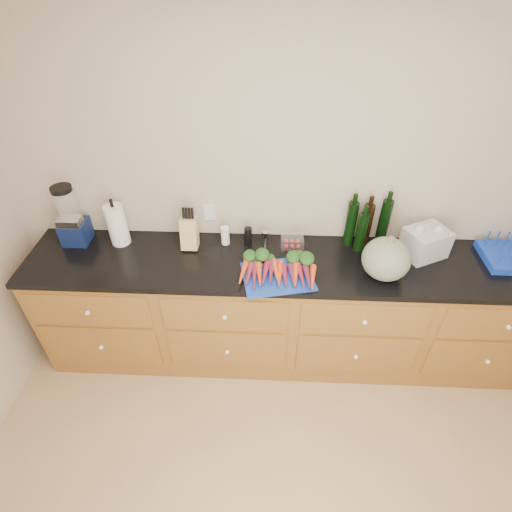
{
  "coord_description": "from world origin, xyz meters",
  "views": [
    {
      "loc": [
        -0.17,
        -0.75,
        2.66
      ],
      "look_at": [
        -0.26,
        1.2,
        1.06
      ],
      "focal_mm": 28.0,
      "sensor_mm": 36.0,
      "label": 1
    }
  ],
  "objects_px": {
    "carrots": "(278,269)",
    "tomato_box": "(292,242)",
    "blender_appliance": "(71,219)",
    "cutting_board": "(278,276)",
    "knife_block": "(190,233)",
    "squash": "(386,259)",
    "paper_towel": "(117,225)"
  },
  "relations": [
    {
      "from": "blender_appliance",
      "to": "tomato_box",
      "type": "height_order",
      "value": "blender_appliance"
    },
    {
      "from": "squash",
      "to": "paper_towel",
      "type": "xyz_separation_m",
      "value": [
        -1.78,
        0.27,
        0.01
      ]
    },
    {
      "from": "paper_towel",
      "to": "cutting_board",
      "type": "bearing_deg",
      "value": -16.11
    },
    {
      "from": "squash",
      "to": "blender_appliance",
      "type": "distance_m",
      "value": 2.1
    },
    {
      "from": "carrots",
      "to": "squash",
      "type": "bearing_deg",
      "value": 1.03
    },
    {
      "from": "squash",
      "to": "knife_block",
      "type": "height_order",
      "value": "squash"
    },
    {
      "from": "squash",
      "to": "blender_appliance",
      "type": "bearing_deg",
      "value": 172.69
    },
    {
      "from": "tomato_box",
      "to": "cutting_board",
      "type": "bearing_deg",
      "value": -106.72
    },
    {
      "from": "cutting_board",
      "to": "carrots",
      "type": "xyz_separation_m",
      "value": [
        0.0,
        0.04,
        0.03
      ]
    },
    {
      "from": "blender_appliance",
      "to": "carrots",
      "type": "bearing_deg",
      "value": -11.18
    },
    {
      "from": "blender_appliance",
      "to": "knife_block",
      "type": "xyz_separation_m",
      "value": [
        0.81,
        -0.02,
        -0.08
      ]
    },
    {
      "from": "cutting_board",
      "to": "blender_appliance",
      "type": "xyz_separation_m",
      "value": [
        -1.42,
        0.32,
        0.18
      ]
    },
    {
      "from": "squash",
      "to": "paper_towel",
      "type": "relative_size",
      "value": 1.02
    },
    {
      "from": "squash",
      "to": "knife_block",
      "type": "bearing_deg",
      "value": 168.92
    },
    {
      "from": "cutting_board",
      "to": "blender_appliance",
      "type": "height_order",
      "value": "blender_appliance"
    },
    {
      "from": "squash",
      "to": "knife_block",
      "type": "distance_m",
      "value": 1.3
    },
    {
      "from": "carrots",
      "to": "blender_appliance",
      "type": "xyz_separation_m",
      "value": [
        -1.42,
        0.28,
        0.15
      ]
    },
    {
      "from": "paper_towel",
      "to": "knife_block",
      "type": "relative_size",
      "value": 1.34
    },
    {
      "from": "cutting_board",
      "to": "knife_block",
      "type": "xyz_separation_m",
      "value": [
        -0.61,
        0.3,
        0.1
      ]
    },
    {
      "from": "blender_appliance",
      "to": "squash",
      "type": "bearing_deg",
      "value": -7.31
    },
    {
      "from": "knife_block",
      "to": "cutting_board",
      "type": "bearing_deg",
      "value": -26.29
    },
    {
      "from": "carrots",
      "to": "tomato_box",
      "type": "relative_size",
      "value": 3.12
    },
    {
      "from": "squash",
      "to": "blender_appliance",
      "type": "relative_size",
      "value": 0.69
    },
    {
      "from": "squash",
      "to": "tomato_box",
      "type": "relative_size",
      "value": 1.92
    },
    {
      "from": "cutting_board",
      "to": "tomato_box",
      "type": "bearing_deg",
      "value": 73.28
    },
    {
      "from": "cutting_board",
      "to": "blender_appliance",
      "type": "relative_size",
      "value": 1.01
    },
    {
      "from": "tomato_box",
      "to": "paper_towel",
      "type": "bearing_deg",
      "value": -179.53
    },
    {
      "from": "cutting_board",
      "to": "tomato_box",
      "type": "relative_size",
      "value": 2.81
    },
    {
      "from": "cutting_board",
      "to": "carrots",
      "type": "height_order",
      "value": "carrots"
    },
    {
      "from": "carrots",
      "to": "tomato_box",
      "type": "distance_m",
      "value": 0.31
    },
    {
      "from": "cutting_board",
      "to": "knife_block",
      "type": "relative_size",
      "value": 1.99
    },
    {
      "from": "carrots",
      "to": "tomato_box",
      "type": "xyz_separation_m",
      "value": [
        0.1,
        0.29,
        -0.0
      ]
    }
  ]
}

